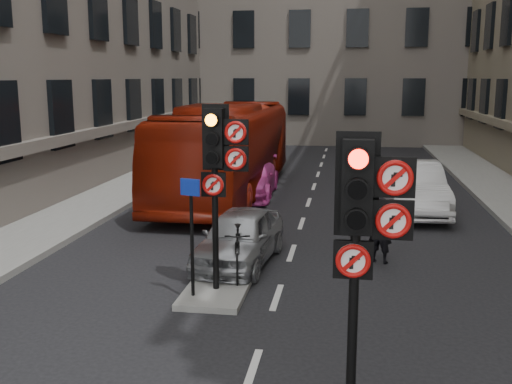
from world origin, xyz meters
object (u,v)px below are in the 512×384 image
(car_white, at_px, (413,188))
(bus_red, at_px, (228,150))
(signal_far, at_px, (219,158))
(car_pink, at_px, (250,178))
(car_silver, at_px, (240,237))
(motorcyclist, at_px, (380,230))
(motorcycle, at_px, (238,253))
(signal_near, at_px, (364,218))
(info_sign, at_px, (191,221))

(car_white, height_order, bus_red, bus_red)
(signal_far, bearing_deg, car_pink, 96.12)
(car_silver, height_order, car_pink, car_pink)
(signal_far, relative_size, motorcyclist, 2.33)
(car_pink, height_order, motorcyclist, motorcyclist)
(motorcycle, xyz_separation_m, motorcyclist, (3.01, 1.56, 0.22))
(car_silver, xyz_separation_m, car_white, (4.40, 6.00, 0.16))
(signal_near, height_order, motorcyclist, signal_near)
(car_silver, relative_size, car_pink, 0.83)
(bus_red, xyz_separation_m, motorcycle, (2.01, -8.93, -1.08))
(car_silver, relative_size, info_sign, 1.63)
(bus_red, distance_m, info_sign, 10.49)
(signal_far, distance_m, car_silver, 2.89)
(car_silver, distance_m, motorcycle, 1.01)
(car_white, bearing_deg, signal_near, -101.27)
(signal_far, relative_size, motorcycle, 1.95)
(car_white, bearing_deg, info_sign, -122.51)
(motorcyclist, bearing_deg, car_silver, 31.98)
(signal_far, height_order, car_pink, signal_far)
(signal_near, xyz_separation_m, motorcyclist, (0.57, 6.57, -1.82))
(motorcyclist, bearing_deg, car_white, -81.17)
(car_pink, bearing_deg, car_white, -19.68)
(signal_near, height_order, signal_far, signal_far)
(signal_near, xyz_separation_m, signal_far, (-2.60, 4.00, 0.12))
(car_silver, bearing_deg, car_white, 59.44)
(signal_near, distance_m, info_sign, 4.78)
(bus_red, xyz_separation_m, motorcyclist, (5.02, -7.37, -0.86))
(motorcycle, bearing_deg, car_pink, 87.95)
(car_white, height_order, motorcycle, car_white)
(info_sign, bearing_deg, bus_red, 113.45)
(motorcycle, relative_size, info_sign, 0.82)
(car_pink, bearing_deg, motorcyclist, -61.33)
(car_pink, distance_m, bus_red, 1.28)
(car_silver, relative_size, motorcyclist, 2.39)
(signal_near, height_order, car_white, signal_near)
(car_silver, distance_m, bus_red, 8.21)
(bus_red, height_order, motorcyclist, bus_red)
(motorcycle, distance_m, motorcyclist, 3.40)
(signal_far, bearing_deg, info_sign, -133.95)
(car_white, xyz_separation_m, car_pink, (-5.48, 1.78, -0.15))
(car_white, bearing_deg, bus_red, 160.26)
(motorcyclist, bearing_deg, info_sign, 61.81)
(motorcyclist, bearing_deg, motorcycle, 49.27)
(signal_near, relative_size, motorcyclist, 2.33)
(signal_far, distance_m, car_white, 9.35)
(bus_red, height_order, motorcycle, bus_red)
(bus_red, bearing_deg, motorcycle, -76.37)
(signal_near, bearing_deg, motorcycle, 115.99)
(car_silver, height_order, info_sign, info_sign)
(bus_red, bearing_deg, car_pink, -9.69)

